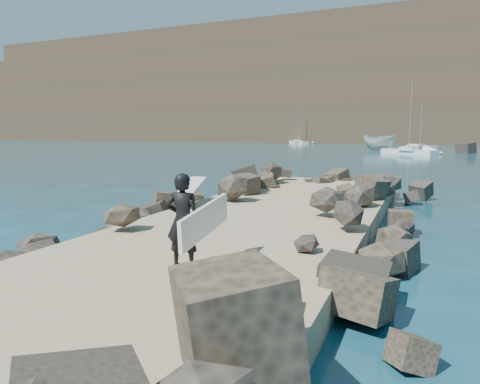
{
  "coord_description": "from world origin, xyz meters",
  "views": [
    {
      "loc": [
        4.18,
        -10.72,
        3.01
      ],
      "look_at": [
        0.0,
        -1.0,
        1.5
      ],
      "focal_mm": 32.0,
      "sensor_mm": 36.0,
      "label": 1
    }
  ],
  "objects": [
    {
      "name": "sailboat_e",
      "position": [
        -23.05,
        87.64,
        0.35
      ],
      "size": [
        6.1,
        6.76,
        8.98
      ],
      "color": "silver",
      "rests_on": "ground"
    },
    {
      "name": "riprap_left",
      "position": [
        -2.9,
        -1.5,
        0.5
      ],
      "size": [
        2.6,
        22.0,
        1.0
      ],
      "primitive_type": "cube",
      "color": "black",
      "rests_on": "ground"
    },
    {
      "name": "sailboat_c",
      "position": [
        2.37,
        48.52,
        0.35
      ],
      "size": [
        7.14,
        6.11,
        9.25
      ],
      "color": "silver",
      "rests_on": "ground"
    },
    {
      "name": "surfboard_resting",
      "position": [
        -2.88,
        1.51,
        1.04
      ],
      "size": [
        0.98,
        2.21,
        0.07
      ],
      "primitive_type": "cube",
      "rotation": [
        0.0,
        0.0,
        0.22
      ],
      "color": "silver",
      "rests_on": "riprap_left"
    },
    {
      "name": "riprap_right",
      "position": [
        2.9,
        -1.5,
        0.5
      ],
      "size": [
        2.6,
        22.0,
        1.0
      ],
      "primitive_type": "cube",
      "color": "black",
      "rests_on": "ground"
    },
    {
      "name": "jetty",
      "position": [
        0.0,
        -2.0,
        0.3
      ],
      "size": [
        6.0,
        26.0,
        0.6
      ],
      "primitive_type": "cube",
      "color": "#8C7759",
      "rests_on": "ground"
    },
    {
      "name": "surfer_with_board",
      "position": [
        0.4,
        -4.34,
        1.45
      ],
      "size": [
        0.93,
        2.1,
        1.69
      ],
      "color": "black",
      "rests_on": "jetty"
    },
    {
      "name": "headland",
      "position": [
        10.0,
        160.0,
        16.0
      ],
      "size": [
        360.0,
        140.0,
        32.0
      ],
      "primitive_type": "cube",
      "color": "#2D4919",
      "rests_on": "ground"
    },
    {
      "name": "sailboat_b",
      "position": [
        3.54,
        63.08,
        0.35
      ],
      "size": [
        5.29,
        5.32,
        7.52
      ],
      "color": "silver",
      "rests_on": "ground"
    },
    {
      "name": "ground",
      "position": [
        0.0,
        0.0,
        0.0
      ],
      "size": [
        800.0,
        800.0,
        0.0
      ],
      "primitive_type": "plane",
      "color": "#0F384C",
      "rests_on": "ground"
    },
    {
      "name": "boat_imported",
      "position": [
        -2.17,
        58.85,
        1.26
      ],
      "size": [
        6.51,
        6.16,
        2.52
      ],
      "primitive_type": "imported",
      "rotation": [
        0.0,
        0.0,
        0.85
      ],
      "color": "silver",
      "rests_on": "ground"
    },
    {
      "name": "headland_buildings",
      "position": [
        16.81,
        152.19,
        33.97
      ],
      "size": [
        137.5,
        30.5,
        5.0
      ],
      "color": "white",
      "rests_on": "headland"
    }
  ]
}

